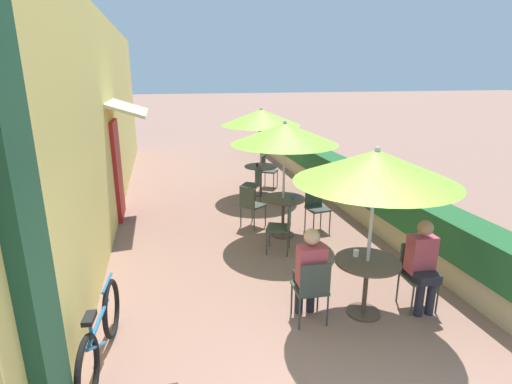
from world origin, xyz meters
TOP-DOWN VIEW (x-y plane):
  - cafe_facade_wall at (-2.54, 7.15)m, footprint 0.98×14.57m
  - planter_hedge at (2.75, 7.19)m, footprint 0.60×13.57m
  - patio_table_near at (1.01, 1.93)m, footprint 0.83×0.83m
  - patio_umbrella_near at (1.01, 1.93)m, footprint 1.96×1.96m
  - cafe_chair_near_left at (1.77, 1.97)m, footprint 0.42×0.42m
  - seated_patron_near_left at (1.77, 1.86)m, footprint 0.35×0.41m
  - cafe_chair_near_right at (0.25, 1.88)m, footprint 0.42×0.42m
  - seated_patron_near_right at (0.26, 2.00)m, footprint 0.35×0.41m
  - coffee_cup_near at (0.93, 2.08)m, footprint 0.07×0.07m
  - patio_table_mid at (0.75, 4.70)m, footprint 0.83×0.83m
  - patio_umbrella_mid at (0.75, 4.70)m, footprint 1.96×1.96m
  - cafe_chair_mid_left at (0.24, 5.26)m, footprint 0.56×0.56m
  - cafe_chair_mid_right at (0.52, 3.98)m, footprint 0.53×0.53m
  - cafe_chair_mid_back at (1.49, 4.87)m, footprint 0.44×0.44m
  - coffee_cup_mid at (0.91, 4.65)m, footprint 0.07×0.07m
  - patio_table_far at (0.99, 7.44)m, footprint 0.83×0.83m
  - patio_umbrella_far at (0.99, 7.44)m, footprint 1.96×1.96m
  - cafe_chair_far_left at (1.33, 8.12)m, footprint 0.55×0.55m
  - cafe_chair_far_right at (0.65, 6.76)m, footprint 0.55×0.55m
  - coffee_cup_far at (0.89, 7.42)m, footprint 0.07×0.07m
  - bicycle_leaning at (-2.20, 1.70)m, footprint 0.23×1.75m

SIDE VIEW (x-z plane):
  - bicycle_leaning at x=-2.20m, z-range -0.03..0.76m
  - cafe_chair_near_left at x=1.77m, z-range 0.08..0.95m
  - cafe_chair_near_right at x=0.25m, z-range 0.08..0.95m
  - cafe_chair_mid_left at x=0.24m, z-range 0.08..0.95m
  - cafe_chair_mid_right at x=0.52m, z-range 0.08..0.95m
  - cafe_chair_mid_back at x=1.49m, z-range 0.08..0.95m
  - cafe_chair_far_left at x=1.33m, z-range 0.08..0.95m
  - cafe_chair_far_right at x=0.65m, z-range 0.08..0.95m
  - planter_hedge at x=2.75m, z-range 0.03..1.04m
  - patio_table_near at x=1.01m, z-range 0.19..0.95m
  - patio_table_mid at x=0.75m, z-range 0.19..0.95m
  - patio_table_far at x=0.99m, z-range 0.19..0.95m
  - seated_patron_near_left at x=1.77m, z-range 0.06..1.31m
  - seated_patron_near_right at x=0.26m, z-range 0.06..1.31m
  - coffee_cup_near at x=0.93m, z-range 0.76..0.85m
  - coffee_cup_mid at x=0.91m, z-range 0.76..0.85m
  - coffee_cup_far at x=0.89m, z-range 0.76..0.85m
  - patio_umbrella_near at x=1.01m, z-range 0.87..3.10m
  - patio_umbrella_mid at x=0.75m, z-range 0.87..3.10m
  - patio_umbrella_far at x=0.99m, z-range 0.87..3.10m
  - cafe_facade_wall at x=-2.54m, z-range -0.01..4.19m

